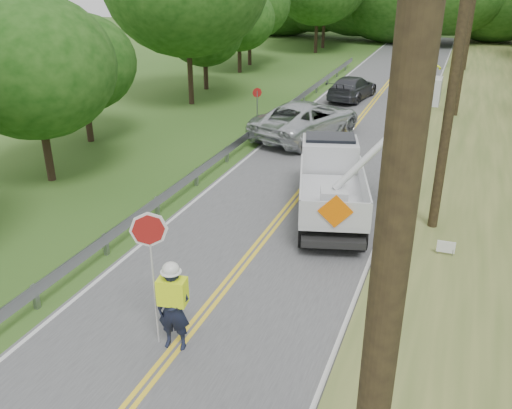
% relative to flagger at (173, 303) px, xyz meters
% --- Properties ---
extents(ground, '(140.00, 140.00, 0.00)m').
position_rel_flagger_xyz_m(ground, '(0.03, -0.94, -1.21)').
color(ground, '#2C551B').
rests_on(ground, ground).
extents(road, '(7.20, 96.00, 0.03)m').
position_rel_flagger_xyz_m(road, '(0.03, 13.06, -1.20)').
color(road, '#4D4D4F').
rests_on(road, ground).
extents(guardrail, '(0.18, 48.00, 0.77)m').
position_rel_flagger_xyz_m(guardrail, '(-3.99, 13.96, -0.66)').
color(guardrail, gray).
rests_on(guardrail, ground).
extents(utility_poles, '(1.60, 43.30, 10.00)m').
position_rel_flagger_xyz_m(utility_poles, '(5.03, 16.07, 4.06)').
color(utility_poles, black).
rests_on(utility_poles, ground).
extents(tall_grass_verge, '(7.00, 96.00, 0.30)m').
position_rel_flagger_xyz_m(tall_grass_verge, '(7.13, 13.06, -1.06)').
color(tall_grass_verge, '#4A5F2B').
rests_on(tall_grass_verge, ground).
extents(flagger, '(1.22, 0.60, 3.36)m').
position_rel_flagger_xyz_m(flagger, '(0.00, 0.00, 0.00)').
color(flagger, '#191E33').
rests_on(flagger, road).
extents(bucket_truck, '(4.97, 6.56, 6.23)m').
position_rel_flagger_xyz_m(bucket_truck, '(1.61, 8.94, 0.24)').
color(bucket_truck, black).
rests_on(bucket_truck, road).
extents(suv_silver, '(4.91, 7.25, 1.85)m').
position_rel_flagger_xyz_m(suv_silver, '(-1.82, 16.89, -0.27)').
color(suv_silver, silver).
rests_on(suv_silver, road).
extents(suv_darkgrey, '(2.72, 5.25, 1.46)m').
position_rel_flagger_xyz_m(suv_darkgrey, '(-1.44, 26.06, -0.46)').
color(suv_darkgrey, '#3B3D44').
rests_on(suv_darkgrey, road).
extents(stop_sign_permanent, '(0.39, 0.36, 2.36)m').
position_rel_flagger_xyz_m(stop_sign_permanent, '(-4.42, 16.72, 0.34)').
color(stop_sign_permanent, gray).
rests_on(stop_sign_permanent, ground).
extents(yard_sign, '(0.52, 0.05, 0.75)m').
position_rel_flagger_xyz_m(yard_sign, '(5.54, 6.18, -0.67)').
color(yard_sign, white).
rests_on(yard_sign, ground).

